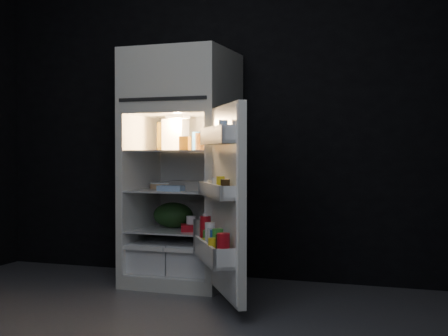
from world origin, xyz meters
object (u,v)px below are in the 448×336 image
at_px(refrigerator, 183,159).
at_px(milk_jug, 176,135).
at_px(egg_carton, 189,186).
at_px(fridge_door, 223,205).
at_px(yogurt_tray, 199,228).

distance_m(refrigerator, milk_jug, 0.21).
bearing_deg(refrigerator, egg_carton, -50.80).
xyz_separation_m(milk_jug, egg_carton, (0.17, -0.15, -0.38)).
distance_m(refrigerator, fridge_door, 0.95).
distance_m(fridge_door, milk_jug, 1.08).
bearing_deg(refrigerator, yogurt_tray, -36.53).
relative_size(refrigerator, milk_jug, 7.42).
distance_m(milk_jug, yogurt_tray, 0.76).
bearing_deg(refrigerator, fridge_door, -50.35).
bearing_deg(egg_carton, yogurt_tray, 10.41).
bearing_deg(fridge_door, milk_jug, 131.91).
height_order(refrigerator, fridge_door, refrigerator).
xyz_separation_m(refrigerator, milk_jug, (-0.07, 0.03, 0.19)).
bearing_deg(yogurt_tray, milk_jug, 122.89).
xyz_separation_m(fridge_door, yogurt_tray, (-0.39, 0.56, -0.22)).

